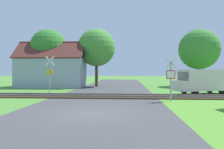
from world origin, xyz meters
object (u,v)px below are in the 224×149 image
object	(u,v)px
mail_truck	(201,80)
crossing_sign_far	(50,72)
tree_far	(199,49)
house	(52,71)
stop_sign_near	(171,76)
tree_left	(49,48)
tree_center	(96,48)

from	to	relation	value
mail_truck	crossing_sign_far	bearing A→B (deg)	74.59
tree_far	mail_truck	size ratio (longest dim) A/B	1.49
house	tree_far	bearing A→B (deg)	5.97
stop_sign_near	crossing_sign_far	size ratio (longest dim) A/B	0.89
stop_sign_near	tree_far	distance (m)	16.89
crossing_sign_far	mail_truck	distance (m)	13.73
stop_sign_near	mail_truck	xyz separation A→B (m)	(3.70, 4.98, -0.50)
crossing_sign_far	tree_left	xyz separation A→B (m)	(-3.55, 9.39, 3.23)
stop_sign_near	tree_center	world-z (taller)	tree_center
tree_center	tree_left	world-z (taller)	tree_center
stop_sign_near	tree_far	xyz separation A→B (m)	(6.74, 15.13, 3.30)
tree_far	mail_truck	xyz separation A→B (m)	(-3.03, -10.15, -3.80)
house	tree_center	world-z (taller)	tree_center
tree_center	mail_truck	xyz separation A→B (m)	(10.85, -8.76, -3.98)
house	tree_far	distance (m)	19.89
crossing_sign_far	tree_center	xyz separation A→B (m)	(2.81, 9.97, 3.22)
crossing_sign_far	tree_center	size ratio (longest dim) A/B	0.45
crossing_sign_far	tree_center	distance (m)	10.85
stop_sign_near	tree_left	world-z (taller)	tree_left
crossing_sign_far	mail_truck	size ratio (longest dim) A/B	0.66
house	tree_left	bearing A→B (deg)	134.38
tree_center	tree_left	distance (m)	6.39
stop_sign_near	mail_truck	bearing A→B (deg)	-118.96
stop_sign_near	crossing_sign_far	world-z (taller)	crossing_sign_far
crossing_sign_far	tree_left	bearing A→B (deg)	114.88
tree_center	mail_truck	bearing A→B (deg)	-38.92
crossing_sign_far	tree_left	distance (m)	10.55
stop_sign_near	tree_left	distance (m)	19.18
tree_center	tree_far	distance (m)	13.95
tree_center	tree_far	bearing A→B (deg)	5.72
tree_far	tree_left	world-z (taller)	tree_far
house	tree_left	distance (m)	3.34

